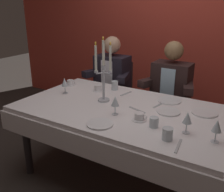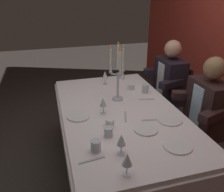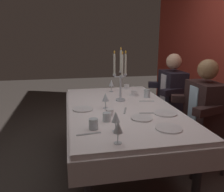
{
  "view_description": "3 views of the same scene",
  "coord_description": "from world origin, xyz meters",
  "px_view_note": "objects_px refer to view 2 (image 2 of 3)",
  "views": [
    {
      "loc": [
        1.06,
        -1.93,
        1.64
      ],
      "look_at": [
        -0.08,
        -0.06,
        0.85
      ],
      "focal_mm": 42.23,
      "sensor_mm": 36.0,
      "label": 1
    },
    {
      "loc": [
        1.92,
        -0.62,
        1.82
      ],
      "look_at": [
        -0.03,
        -0.07,
        0.89
      ],
      "focal_mm": 37.9,
      "sensor_mm": 36.0,
      "label": 2
    },
    {
      "loc": [
        2.3,
        -0.54,
        1.47
      ],
      "look_at": [
        -0.09,
        -0.08,
        0.84
      ],
      "focal_mm": 37.38,
      "sensor_mm": 36.0,
      "label": 3
    }
  ],
  "objects_px": {
    "dinner_plate_2": "(146,129)",
    "water_tumbler_2": "(108,132)",
    "wine_glass_0": "(105,75)",
    "water_tumbler_0": "(145,89)",
    "coffee_cup_0": "(110,123)",
    "seated_diner_0": "(170,79)",
    "candelabra": "(118,75)",
    "wine_glass_3": "(121,140)",
    "dinner_plate_0": "(170,120)",
    "water_tumbler_1": "(96,146)",
    "wine_glass_2": "(127,160)",
    "dining_table": "(120,121)",
    "coffee_cup_2": "(121,76)",
    "dinner_plate_1": "(79,116)",
    "wine_glass_1": "(103,102)",
    "coffee_cup_1": "(131,87)",
    "dinner_plate_3": "(178,146)",
    "seated_diner_1": "(208,106)"
  },
  "relations": [
    {
      "from": "dinner_plate_2",
      "to": "water_tumbler_2",
      "type": "bearing_deg",
      "value": -89.81
    },
    {
      "from": "wine_glass_0",
      "to": "water_tumbler_2",
      "type": "height_order",
      "value": "wine_glass_0"
    },
    {
      "from": "water_tumbler_0",
      "to": "coffee_cup_0",
      "type": "height_order",
      "value": "water_tumbler_0"
    },
    {
      "from": "seated_diner_0",
      "to": "candelabra",
      "type": "bearing_deg",
      "value": -63.88
    },
    {
      "from": "wine_glass_3",
      "to": "water_tumbler_2",
      "type": "height_order",
      "value": "wine_glass_3"
    },
    {
      "from": "dinner_plate_0",
      "to": "wine_glass_0",
      "type": "xyz_separation_m",
      "value": [
        -1.01,
        -0.34,
        0.11
      ]
    },
    {
      "from": "water_tumbler_1",
      "to": "wine_glass_0",
      "type": "bearing_deg",
      "value": 162.97
    },
    {
      "from": "wine_glass_2",
      "to": "dinner_plate_0",
      "type": "bearing_deg",
      "value": 132.28
    },
    {
      "from": "dining_table",
      "to": "wine_glass_2",
      "type": "bearing_deg",
      "value": -14.59
    },
    {
      "from": "water_tumbler_0",
      "to": "coffee_cup_2",
      "type": "distance_m",
      "value": 0.53
    },
    {
      "from": "dinner_plate_0",
      "to": "coffee_cup_2",
      "type": "bearing_deg",
      "value": -175.39
    },
    {
      "from": "dinner_plate_2",
      "to": "wine_glass_0",
      "type": "relative_size",
      "value": 1.23
    },
    {
      "from": "candelabra",
      "to": "wine_glass_3",
      "type": "height_order",
      "value": "candelabra"
    },
    {
      "from": "dinner_plate_0",
      "to": "dinner_plate_1",
      "type": "height_order",
      "value": "same"
    },
    {
      "from": "dinner_plate_2",
      "to": "wine_glass_1",
      "type": "bearing_deg",
      "value": -143.7
    },
    {
      "from": "dinner_plate_2",
      "to": "coffee_cup_1",
      "type": "relative_size",
      "value": 1.53
    },
    {
      "from": "candelabra",
      "to": "coffee_cup_2",
      "type": "height_order",
      "value": "candelabra"
    },
    {
      "from": "dinner_plate_0",
      "to": "coffee_cup_0",
      "type": "distance_m",
      "value": 0.54
    },
    {
      "from": "dinner_plate_0",
      "to": "wine_glass_2",
      "type": "relative_size",
      "value": 1.36
    },
    {
      "from": "candelabra",
      "to": "wine_glass_0",
      "type": "bearing_deg",
      "value": -177.67
    },
    {
      "from": "dinner_plate_3",
      "to": "coffee_cup_0",
      "type": "xyz_separation_m",
      "value": [
        -0.42,
        -0.41,
        0.02
      ]
    },
    {
      "from": "dinner_plate_0",
      "to": "wine_glass_2",
      "type": "distance_m",
      "value": 0.8
    },
    {
      "from": "candelabra",
      "to": "water_tumbler_0",
      "type": "distance_m",
      "value": 0.43
    },
    {
      "from": "wine_glass_1",
      "to": "dinner_plate_0",
      "type": "bearing_deg",
      "value": 62.11
    },
    {
      "from": "candelabra",
      "to": "dinner_plate_2",
      "type": "distance_m",
      "value": 0.68
    },
    {
      "from": "dinner_plate_3",
      "to": "candelabra",
      "type": "bearing_deg",
      "value": -167.79
    },
    {
      "from": "candelabra",
      "to": "wine_glass_1",
      "type": "xyz_separation_m",
      "value": [
        0.26,
        -0.22,
        -0.16
      ]
    },
    {
      "from": "coffee_cup_2",
      "to": "dinner_plate_0",
      "type": "bearing_deg",
      "value": 4.61
    },
    {
      "from": "dinner_plate_3",
      "to": "wine_glass_2",
      "type": "height_order",
      "value": "wine_glass_2"
    },
    {
      "from": "dinner_plate_2",
      "to": "wine_glass_1",
      "type": "xyz_separation_m",
      "value": [
        -0.37,
        -0.27,
        0.11
      ]
    },
    {
      "from": "wine_glass_3",
      "to": "seated_diner_1",
      "type": "height_order",
      "value": "seated_diner_1"
    },
    {
      "from": "coffee_cup_0",
      "to": "dinner_plate_1",
      "type": "bearing_deg",
      "value": -132.84
    },
    {
      "from": "wine_glass_3",
      "to": "candelabra",
      "type": "bearing_deg",
      "value": 164.73
    },
    {
      "from": "dinner_plate_2",
      "to": "coffee_cup_2",
      "type": "bearing_deg",
      "value": 171.99
    },
    {
      "from": "dinner_plate_3",
      "to": "seated_diner_0",
      "type": "relative_size",
      "value": 0.18
    },
    {
      "from": "dinner_plate_0",
      "to": "seated_diner_1",
      "type": "bearing_deg",
      "value": 107.28
    },
    {
      "from": "coffee_cup_1",
      "to": "dinner_plate_3",
      "type": "bearing_deg",
      "value": -1.78
    },
    {
      "from": "dinner_plate_1",
      "to": "water_tumbler_2",
      "type": "height_order",
      "value": "water_tumbler_2"
    },
    {
      "from": "dining_table",
      "to": "wine_glass_1",
      "type": "relative_size",
      "value": 11.83
    },
    {
      "from": "wine_glass_1",
      "to": "water_tumbler_1",
      "type": "bearing_deg",
      "value": -19.28
    },
    {
      "from": "dinner_plate_2",
      "to": "water_tumbler_0",
      "type": "relative_size",
      "value": 2.07
    },
    {
      "from": "water_tumbler_0",
      "to": "coffee_cup_1",
      "type": "relative_size",
      "value": 0.74
    },
    {
      "from": "coffee_cup_2",
      "to": "seated_diner_0",
      "type": "bearing_deg",
      "value": 72.56
    },
    {
      "from": "water_tumbler_0",
      "to": "dinner_plate_0",
      "type": "bearing_deg",
      "value": -2.73
    },
    {
      "from": "dinner_plate_3",
      "to": "seated_diner_1",
      "type": "height_order",
      "value": "seated_diner_1"
    },
    {
      "from": "water_tumbler_0",
      "to": "coffee_cup_2",
      "type": "bearing_deg",
      "value": -166.69
    },
    {
      "from": "dinner_plate_2",
      "to": "wine_glass_1",
      "type": "height_order",
      "value": "wine_glass_1"
    },
    {
      "from": "candelabra",
      "to": "wine_glass_2",
      "type": "relative_size",
      "value": 3.72
    },
    {
      "from": "dinner_plate_1",
      "to": "seated_diner_1",
      "type": "bearing_deg",
      "value": 84.65
    },
    {
      "from": "coffee_cup_0",
      "to": "coffee_cup_1",
      "type": "bearing_deg",
      "value": 147.7
    }
  ]
}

